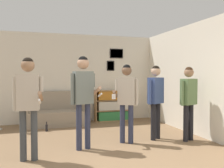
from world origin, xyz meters
TOP-DOWN VIEW (x-y plane):
  - wall_back at (0.01, 4.55)m, footprint 7.45×0.08m
  - wall_right at (2.56, 2.26)m, footprint 0.06×6.92m
  - couch at (-0.59, 4.14)m, footprint 1.75×0.80m
  - bookshelf at (1.18, 4.33)m, footprint 1.16×0.30m
  - person_player_foreground_left at (-1.26, 1.20)m, footprint 0.50×0.50m
  - person_player_foreground_center at (-0.27, 1.56)m, footprint 0.55×0.45m
  - person_watcher_holding_cup at (0.69, 1.74)m, footprint 0.58×0.36m
  - person_spectator_near_bookshelf at (1.42, 1.84)m, footprint 0.45×0.35m
  - person_spectator_far_right at (2.05, 1.52)m, footprint 0.47×0.31m
  - bottle_on_floor at (-0.89, 3.37)m, footprint 0.06×0.06m

SIDE VIEW (x-z plane):
  - bottle_on_floor at x=-0.89m, z-range -0.03..0.22m
  - couch at x=-0.59m, z-range -0.17..0.79m
  - bookshelf at x=1.18m, z-range 0.00..0.96m
  - person_spectator_far_right at x=2.05m, z-range 0.18..1.80m
  - person_spectator_near_bookshelf at x=1.42m, z-range 0.19..1.84m
  - person_watcher_holding_cup at x=0.69m, z-range 0.19..1.85m
  - person_player_foreground_left at x=-1.26m, z-range 0.21..1.94m
  - person_player_foreground_center at x=-0.27m, z-range 0.22..2.03m
  - wall_right at x=2.56m, z-range 0.00..2.70m
  - wall_back at x=0.01m, z-range 0.00..2.70m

